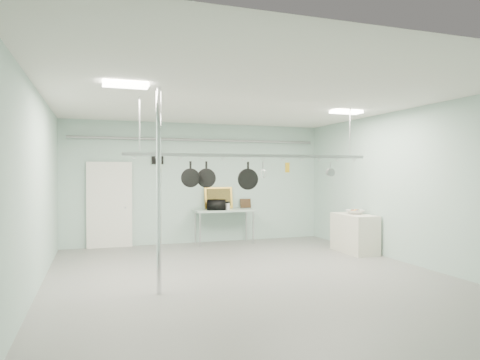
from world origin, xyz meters
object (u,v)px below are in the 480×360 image
object	(u,v)px
coffee_canister	(227,206)
skillet_mid	(206,174)
skillet_left	(190,174)
pot_rack	(254,154)
fruit_bowl	(355,212)
prep_table	(224,212)
side_cabinet	(354,233)
chrome_pole	(159,191)
skillet_right	(248,176)
microwave	(216,205)

from	to	relation	value
coffee_canister	skillet_mid	xyz separation A→B (m)	(-1.35, -3.12, 0.85)
coffee_canister	skillet_left	world-z (taller)	skillet_left
pot_rack	fruit_bowl	distance (m)	3.44
skillet_left	skillet_mid	distance (m)	0.29
pot_rack	coffee_canister	size ratio (longest dim) A/B	26.62
prep_table	side_cabinet	bearing A→B (deg)	-40.79
chrome_pole	prep_table	world-z (taller)	chrome_pole
chrome_pole	skillet_mid	size ratio (longest dim) A/B	6.73
coffee_canister	fruit_bowl	size ratio (longest dim) A/B	0.44
side_cabinet	fruit_bowl	xyz separation A→B (m)	(0.03, 0.03, 0.50)
side_cabinet	prep_table	bearing A→B (deg)	139.21
fruit_bowl	skillet_right	size ratio (longest dim) A/B	0.77
microwave	skillet_mid	distance (m)	3.47
side_cabinet	microwave	world-z (taller)	microwave
coffee_canister	skillet_left	xyz separation A→B (m)	(-1.64, -3.12, 0.86)
skillet_left	skillet_mid	xyz separation A→B (m)	(0.29, 0.00, -0.01)
coffee_canister	skillet_right	world-z (taller)	skillet_right
microwave	fruit_bowl	bearing A→B (deg)	159.87
microwave	chrome_pole	bearing A→B (deg)	79.42
skillet_right	fruit_bowl	bearing A→B (deg)	24.12
microwave	skillet_left	xyz separation A→B (m)	(-1.37, -3.20, 0.82)
pot_rack	skillet_mid	xyz separation A→B (m)	(-0.92, 0.00, -0.38)
side_cabinet	skillet_right	xyz separation A→B (m)	(-3.06, -1.10, 1.37)
pot_rack	fruit_bowl	xyz separation A→B (m)	(2.98, 1.13, -1.28)
chrome_pole	side_cabinet	size ratio (longest dim) A/B	2.67
coffee_canister	skillet_mid	size ratio (longest dim) A/B	0.38
chrome_pole	fruit_bowl	xyz separation A→B (m)	(4.88, 2.03, -0.65)
skillet_left	prep_table	bearing A→B (deg)	80.39
prep_table	skillet_mid	xyz separation A→B (m)	(-1.32, -3.30, 1.02)
microwave	skillet_right	xyz separation A→B (m)	(-0.27, -3.20, 0.78)
skillet_left	skillet_right	size ratio (longest dim) A/B	0.85
prep_table	pot_rack	xyz separation A→B (m)	(-0.40, -3.30, 1.40)
skillet_mid	pot_rack	bearing A→B (deg)	25.65
pot_rack	skillet_left	distance (m)	1.26
skillet_left	skillet_right	xyz separation A→B (m)	(1.10, 0.00, -0.04)
microwave	pot_rack	bearing A→B (deg)	103.26
microwave	coffee_canister	size ratio (longest dim) A/B	2.68
pot_rack	skillet_left	size ratio (longest dim) A/B	10.55
prep_table	skillet_left	world-z (taller)	skillet_left
prep_table	skillet_right	size ratio (longest dim) A/B	3.00
pot_rack	skillet_right	xyz separation A→B (m)	(-0.11, 0.00, -0.41)
fruit_bowl	skillet_right	bearing A→B (deg)	-159.99
chrome_pole	side_cabinet	world-z (taller)	chrome_pole
side_cabinet	skillet_right	size ratio (longest dim) A/B	2.25
skillet_right	microwave	bearing A→B (deg)	89.28
side_cabinet	skillet_left	size ratio (longest dim) A/B	2.64
chrome_pole	skillet_left	world-z (taller)	chrome_pole
prep_table	microwave	bearing A→B (deg)	-156.99
microwave	skillet_right	distance (m)	3.30
side_cabinet	skillet_mid	world-z (taller)	skillet_mid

